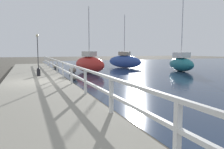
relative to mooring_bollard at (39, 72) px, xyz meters
The scene contains 11 objects.
ground_plane 3.02m from the mooring_bollard, 95.12° to the right, with size 120.00×120.00×0.00m, color #4C473D.
dock_walkway 3.00m from the mooring_bollard, 95.12° to the right, with size 3.66×36.00×0.26m.
railing 3.33m from the mooring_bollard, 63.62° to the right, with size 0.10×32.50×1.04m.
boulder_far_strip 2.61m from the mooring_bollard, 27.51° to the right, with size 0.44×0.40×0.33m.
boulder_water_edge 9.30m from the mooring_bollard, 75.71° to the left, with size 0.68×0.62×0.51m.
boulder_near_dock 4.79m from the mooring_bollard, 49.38° to the left, with size 0.67×0.60×0.50m.
mooring_bollard is the anchor object (origin of this frame).
dock_lamp 5.63m from the mooring_bollard, 87.34° to the left, with size 0.26×0.26×3.27m.
sailboat_blue 12.37m from the mooring_bollard, 36.31° to the left, with size 2.84×4.91×6.13m.
sailboat_red 5.68m from the mooring_bollard, 35.84° to the left, with size 2.57×4.22×5.95m.
sailboat_teal 13.60m from the mooring_bollard, ahead, with size 1.92×4.08×7.86m.
Camera 1 is at (-0.48, -13.08, 2.04)m, focal length 35.00 mm.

